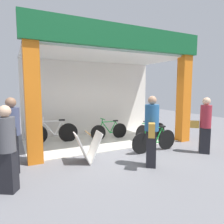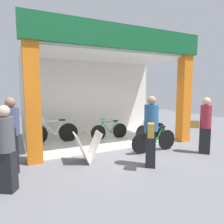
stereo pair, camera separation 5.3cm
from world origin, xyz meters
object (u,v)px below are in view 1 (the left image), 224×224
object	(u,v)px
sandwich_board_sign	(88,147)
pedestrian_2	(152,130)
pedestrian_1	(7,148)
bicycle_inside_0	(53,133)
bicycle_parked_0	(155,140)
pedestrian_3	(205,125)
pedestrian_0	(12,134)
bicycle_inside_2	(109,131)
bicycle_inside_1	(151,131)

from	to	relation	value
sandwich_board_sign	pedestrian_2	size ratio (longest dim) A/B	0.46
pedestrian_1	pedestrian_2	distance (m)	3.21
bicycle_inside_0	bicycle_parked_0	xyz separation A→B (m)	(2.64, -2.41, -0.03)
pedestrian_1	pedestrian_3	size ratio (longest dim) A/B	0.98
bicycle_inside_0	pedestrian_3	world-z (taller)	pedestrian_3
bicycle_inside_0	pedestrian_1	xyz separation A→B (m)	(-1.42, -3.20, 0.47)
sandwich_board_sign	pedestrian_0	xyz separation A→B (m)	(-1.79, 0.11, 0.52)
pedestrian_1	pedestrian_2	size ratio (longest dim) A/B	0.93
sandwich_board_sign	pedestrian_3	size ratio (longest dim) A/B	0.48
bicycle_inside_0	bicycle_parked_0	size ratio (longest dim) A/B	1.07
bicycle_inside_0	bicycle_inside_2	world-z (taller)	bicycle_inside_0
bicycle_parked_0	pedestrian_3	world-z (taller)	pedestrian_3
bicycle_inside_2	bicycle_parked_0	size ratio (longest dim) A/B	0.92
bicycle_inside_0	pedestrian_3	size ratio (longest dim) A/B	1.03
pedestrian_3	bicycle_inside_1	bearing A→B (deg)	100.06
bicycle_inside_0	bicycle_inside_2	size ratio (longest dim) A/B	1.16
bicycle_inside_1	pedestrian_0	bearing A→B (deg)	-166.31
pedestrian_2	pedestrian_3	bearing A→B (deg)	4.66
sandwich_board_sign	pedestrian_1	world-z (taller)	pedestrian_1
pedestrian_3	bicycle_inside_0	bearing A→B (deg)	140.51
pedestrian_1	bicycle_inside_1	bearing A→B (deg)	23.47
bicycle_inside_1	pedestrian_1	size ratio (longest dim) A/B	0.91
bicycle_inside_0	pedestrian_1	size ratio (longest dim) A/B	1.06
sandwich_board_sign	pedestrian_0	bearing A→B (deg)	176.33
pedestrian_2	pedestrian_3	world-z (taller)	pedestrian_2
bicycle_parked_0	pedestrian_0	xyz separation A→B (m)	(-3.95, 0.17, 0.56)
bicycle_parked_0	pedestrian_1	distance (m)	4.17
bicycle_inside_1	pedestrian_1	xyz separation A→B (m)	(-4.93, -2.14, 0.52)
bicycle_inside_0	pedestrian_2	bearing A→B (deg)	-62.17
bicycle_inside_1	pedestrian_0	size ratio (longest dim) A/B	0.85
sandwich_board_sign	bicycle_inside_0	bearing A→B (deg)	101.33
pedestrian_0	pedestrian_3	world-z (taller)	pedestrian_0
bicycle_inside_2	pedestrian_0	bearing A→B (deg)	-151.29
pedestrian_0	bicycle_inside_0	bearing A→B (deg)	59.51
bicycle_inside_1	sandwich_board_sign	xyz separation A→B (m)	(-3.03, -1.29, 0.07)
bicycle_inside_1	pedestrian_3	distance (m)	2.24
bicycle_parked_0	sandwich_board_sign	distance (m)	2.17
bicycle_inside_2	pedestrian_3	xyz separation A→B (m)	(1.84, -2.80, 0.54)
bicycle_inside_2	pedestrian_3	world-z (taller)	pedestrian_3
bicycle_inside_0	bicycle_parked_0	bearing A→B (deg)	-42.43
bicycle_inside_2	pedestrian_2	world-z (taller)	pedestrian_2
pedestrian_1	pedestrian_2	xyz separation A→B (m)	(3.20, -0.17, 0.08)
bicycle_inside_2	pedestrian_0	world-z (taller)	pedestrian_0
bicycle_inside_0	pedestrian_1	bearing A→B (deg)	-113.98
bicycle_inside_1	bicycle_inside_2	bearing A→B (deg)	155.58
bicycle_inside_0	pedestrian_0	xyz separation A→B (m)	(-1.32, -2.24, 0.54)
sandwich_board_sign	pedestrian_3	bearing A→B (deg)	-13.94
pedestrian_1	bicycle_parked_0	bearing A→B (deg)	11.04
bicycle_inside_1	pedestrian_1	world-z (taller)	pedestrian_1
bicycle_inside_2	pedestrian_0	xyz separation A→B (m)	(-3.36, -1.84, 0.59)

